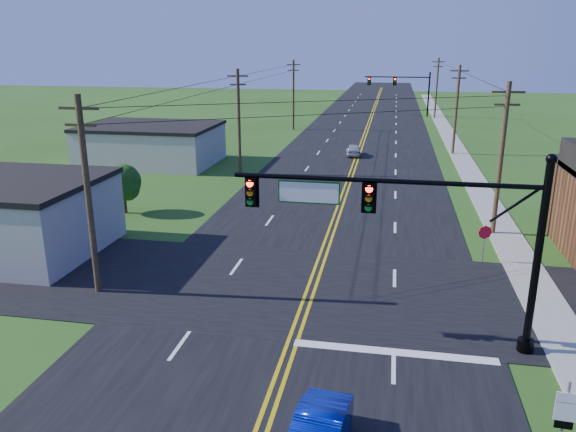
% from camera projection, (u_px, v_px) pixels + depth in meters
% --- Properties ---
extents(road_main, '(16.00, 220.00, 0.04)m').
position_uv_depth(road_main, '(359.00, 148.00, 61.92)').
color(road_main, black).
rests_on(road_main, ground).
extents(road_cross, '(70.00, 10.00, 0.04)m').
position_uv_depth(road_cross, '(307.00, 289.00, 26.21)').
color(road_cross, black).
rests_on(road_cross, ground).
extents(sidewalk, '(2.00, 160.00, 0.08)m').
position_uv_depth(sidewalk, '(469.00, 170.00, 50.69)').
color(sidewalk, gray).
rests_on(sidewalk, ground).
extents(signal_mast_main, '(11.30, 0.60, 7.48)m').
position_uv_depth(signal_mast_main, '(411.00, 224.00, 20.31)').
color(signal_mast_main, black).
rests_on(signal_mast_main, ground).
extents(signal_mast_far, '(10.98, 0.60, 7.48)m').
position_uv_depth(signal_mast_far, '(401.00, 87.00, 88.01)').
color(signal_mast_far, black).
rests_on(signal_mast_far, ground).
extents(cream_bldg_near, '(10.20, 8.20, 4.10)m').
position_uv_depth(cream_bldg_near, '(4.00, 216.00, 30.46)').
color(cream_bldg_near, beige).
rests_on(cream_bldg_near, ground).
extents(cream_bldg_far, '(12.20, 9.20, 3.70)m').
position_uv_depth(cream_bldg_far, '(152.00, 144.00, 53.42)').
color(cream_bldg_far, beige).
rests_on(cream_bldg_far, ground).
extents(utility_pole_left_a, '(1.80, 0.28, 9.00)m').
position_uv_depth(utility_pole_left_a, '(88.00, 193.00, 24.61)').
color(utility_pole_left_a, '#352118').
rests_on(utility_pole_left_a, ground).
extents(utility_pole_left_b, '(1.80, 0.28, 9.00)m').
position_uv_depth(utility_pole_left_b, '(239.00, 120.00, 48.10)').
color(utility_pole_left_b, '#352118').
rests_on(utility_pole_left_b, ground).
extents(utility_pole_left_c, '(1.80, 0.28, 9.00)m').
position_uv_depth(utility_pole_left_c, '(293.00, 94.00, 73.48)').
color(utility_pole_left_c, '#352118').
rests_on(utility_pole_left_c, ground).
extents(utility_pole_right_a, '(1.80, 0.28, 9.00)m').
position_uv_depth(utility_pole_right_a, '(501.00, 157.00, 32.52)').
color(utility_pole_right_a, '#352118').
rests_on(utility_pole_right_a, ground).
extents(utility_pole_right_b, '(1.80, 0.28, 9.00)m').
position_uv_depth(utility_pole_right_b, '(456.00, 108.00, 56.95)').
color(utility_pole_right_b, '#352118').
rests_on(utility_pole_right_b, ground).
extents(utility_pole_right_c, '(1.80, 0.28, 9.00)m').
position_uv_depth(utility_pole_right_c, '(437.00, 87.00, 85.14)').
color(utility_pole_right_c, '#352118').
rests_on(utility_pole_right_c, ground).
extents(tree_left, '(2.40, 2.40, 3.37)m').
position_uv_depth(tree_left, '(123.00, 182.00, 37.43)').
color(tree_left, '#352118').
rests_on(tree_left, ground).
extents(distant_car, '(1.75, 3.64, 1.20)m').
position_uv_depth(distant_car, '(353.00, 150.00, 57.23)').
color(distant_car, silver).
rests_on(distant_car, ground).
extents(route_sign, '(0.59, 0.11, 2.34)m').
position_uv_depth(route_sign, '(565.00, 414.00, 15.25)').
color(route_sign, slate).
rests_on(route_sign, ground).
extents(stop_sign, '(0.71, 0.23, 2.04)m').
position_uv_depth(stop_sign, '(485.00, 236.00, 28.98)').
color(stop_sign, slate).
rests_on(stop_sign, ground).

